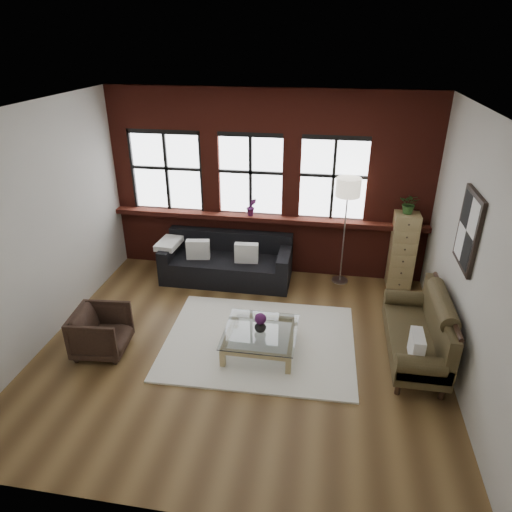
% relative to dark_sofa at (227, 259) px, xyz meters
% --- Properties ---
extents(floor, '(5.50, 5.50, 0.00)m').
position_rel_dark_sofa_xyz_m(floor, '(0.64, -1.90, -0.40)').
color(floor, brown).
rests_on(floor, ground).
extents(ceiling, '(5.50, 5.50, 0.00)m').
position_rel_dark_sofa_xyz_m(ceiling, '(0.64, -1.90, 2.80)').
color(ceiling, white).
rests_on(ceiling, ground).
extents(wall_back, '(5.50, 0.00, 5.50)m').
position_rel_dark_sofa_xyz_m(wall_back, '(0.64, 0.60, 1.20)').
color(wall_back, beige).
rests_on(wall_back, ground).
extents(wall_front, '(5.50, 0.00, 5.50)m').
position_rel_dark_sofa_xyz_m(wall_front, '(0.64, -4.40, 1.20)').
color(wall_front, beige).
rests_on(wall_front, ground).
extents(wall_left, '(0.00, 5.00, 5.00)m').
position_rel_dark_sofa_xyz_m(wall_left, '(-2.11, -1.90, 1.20)').
color(wall_left, beige).
rests_on(wall_left, ground).
extents(wall_right, '(0.00, 5.00, 5.00)m').
position_rel_dark_sofa_xyz_m(wall_right, '(3.39, -1.90, 1.20)').
color(wall_right, beige).
rests_on(wall_right, ground).
extents(brick_backwall, '(5.50, 0.12, 3.20)m').
position_rel_dark_sofa_xyz_m(brick_backwall, '(0.64, 0.54, 1.20)').
color(brick_backwall, '#5C1E15').
rests_on(brick_backwall, floor).
extents(sill_ledge, '(5.50, 0.30, 0.08)m').
position_rel_dark_sofa_xyz_m(sill_ledge, '(0.64, 0.45, 0.64)').
color(sill_ledge, '#5C1E15').
rests_on(sill_ledge, brick_backwall).
extents(window_left, '(1.38, 0.10, 1.50)m').
position_rel_dark_sofa_xyz_m(window_left, '(-1.16, 0.55, 1.35)').
color(window_left, black).
rests_on(window_left, brick_backwall).
extents(window_mid, '(1.38, 0.10, 1.50)m').
position_rel_dark_sofa_xyz_m(window_mid, '(0.34, 0.55, 1.35)').
color(window_mid, black).
rests_on(window_mid, brick_backwall).
extents(window_right, '(1.38, 0.10, 1.50)m').
position_rel_dark_sofa_xyz_m(window_right, '(1.74, 0.55, 1.35)').
color(window_right, black).
rests_on(window_right, brick_backwall).
extents(wall_poster, '(0.05, 0.74, 0.94)m').
position_rel_dark_sofa_xyz_m(wall_poster, '(3.36, -1.60, 1.45)').
color(wall_poster, black).
rests_on(wall_poster, wall_right).
extents(shag_rug, '(2.71, 2.15, 0.03)m').
position_rel_dark_sofa_xyz_m(shag_rug, '(0.86, -1.73, -0.39)').
color(shag_rug, white).
rests_on(shag_rug, floor).
extents(dark_sofa, '(2.23, 0.90, 0.81)m').
position_rel_dark_sofa_xyz_m(dark_sofa, '(0.00, 0.00, 0.00)').
color(dark_sofa, black).
rests_on(dark_sofa, floor).
extents(pillow_a, '(0.42, 0.20, 0.34)m').
position_rel_dark_sofa_xyz_m(pillow_a, '(-0.48, -0.10, 0.19)').
color(pillow_a, silver).
rests_on(pillow_a, dark_sofa).
extents(pillow_b, '(0.41, 0.17, 0.34)m').
position_rel_dark_sofa_xyz_m(pillow_b, '(0.37, -0.10, 0.19)').
color(pillow_b, silver).
rests_on(pillow_b, dark_sofa).
extents(vintage_settee, '(0.76, 1.72, 0.92)m').
position_rel_dark_sofa_xyz_m(vintage_settee, '(2.94, -1.73, 0.05)').
color(vintage_settee, '#3C321B').
rests_on(vintage_settee, floor).
extents(pillow_settee, '(0.15, 0.38, 0.34)m').
position_rel_dark_sofa_xyz_m(pillow_settee, '(2.86, -2.26, 0.17)').
color(pillow_settee, silver).
rests_on(pillow_settee, vintage_settee).
extents(armchair, '(0.76, 0.74, 0.64)m').
position_rel_dark_sofa_xyz_m(armchair, '(-1.23, -2.27, -0.09)').
color(armchair, black).
rests_on(armchair, floor).
extents(coffee_table, '(0.98, 0.98, 0.33)m').
position_rel_dark_sofa_xyz_m(coffee_table, '(0.90, -1.91, -0.25)').
color(coffee_table, tan).
rests_on(coffee_table, shag_rug).
extents(vase, '(0.16, 0.16, 0.17)m').
position_rel_dark_sofa_xyz_m(vase, '(0.90, -1.91, 0.00)').
color(vase, '#B2B2B2').
rests_on(vase, coffee_table).
extents(flowers, '(0.16, 0.16, 0.16)m').
position_rel_dark_sofa_xyz_m(flowers, '(0.90, -1.91, 0.12)').
color(flowers, '#4F1B4F').
rests_on(flowers, vase).
extents(drawer_chest, '(0.41, 0.41, 1.32)m').
position_rel_dark_sofa_xyz_m(drawer_chest, '(2.98, 0.32, 0.25)').
color(drawer_chest, tan).
rests_on(drawer_chest, floor).
extents(potted_plant_top, '(0.38, 0.35, 0.34)m').
position_rel_dark_sofa_xyz_m(potted_plant_top, '(2.98, 0.32, 1.08)').
color(potted_plant_top, '#2D5923').
rests_on(potted_plant_top, drawer_chest).
extents(floor_lamp, '(0.40, 0.40, 2.03)m').
position_rel_dark_sofa_xyz_m(floor_lamp, '(1.99, 0.26, 0.61)').
color(floor_lamp, '#A5A5A8').
rests_on(floor_lamp, floor).
extents(sill_plant, '(0.21, 0.19, 0.32)m').
position_rel_dark_sofa_xyz_m(sill_plant, '(0.37, 0.42, 0.84)').
color(sill_plant, '#4F1B4F').
rests_on(sill_plant, sill_ledge).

